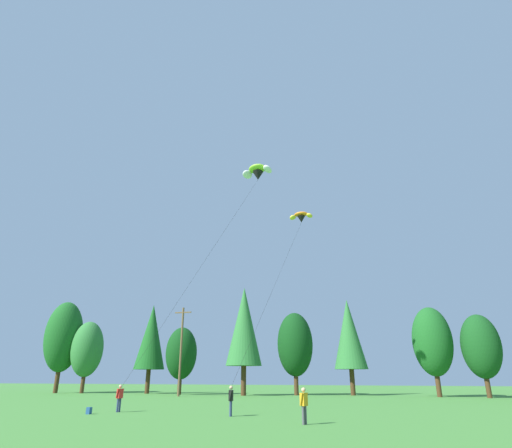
# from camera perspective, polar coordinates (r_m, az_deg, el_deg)

# --- Properties ---
(treeline_tree_a) EXTENTS (5.25, 5.25, 12.79)m
(treeline_tree_a) POSITION_cam_1_polar(r_m,az_deg,el_deg) (70.13, -24.63, -13.70)
(treeline_tree_a) COLOR #472D19
(treeline_tree_a) RESTS_ON ground_plane
(treeline_tree_b) EXTENTS (4.45, 4.45, 9.82)m
(treeline_tree_b) POSITION_cam_1_polar(r_m,az_deg,el_deg) (68.01, -21.90, -15.45)
(treeline_tree_b) COLOR #472D19
(treeline_tree_b) RESTS_ON ground_plane
(treeline_tree_c) EXTENTS (4.26, 4.26, 12.07)m
(treeline_tree_c) POSITION_cam_1_polar(r_m,az_deg,el_deg) (64.03, -13.99, -14.60)
(treeline_tree_c) COLOR #472D19
(treeline_tree_c) RESTS_ON ground_plane
(treeline_tree_d) EXTENTS (4.08, 4.08, 8.46)m
(treeline_tree_d) POSITION_cam_1_polar(r_m,az_deg,el_deg) (59.23, -10.08, -16.86)
(treeline_tree_d) COLOR #472D19
(treeline_tree_d) RESTS_ON ground_plane
(treeline_tree_e) EXTENTS (4.54, 4.54, 13.36)m
(treeline_tree_e) POSITION_cam_1_polar(r_m,az_deg,el_deg) (55.94, -1.63, -13.63)
(treeline_tree_e) COLOR #472D19
(treeline_tree_e) RESTS_ON ground_plane
(treeline_tree_f) EXTENTS (4.54, 4.54, 10.14)m
(treeline_tree_f) POSITION_cam_1_polar(r_m,az_deg,el_deg) (56.83, 5.31, -15.92)
(treeline_tree_f) COLOR #472D19
(treeline_tree_f) RESTS_ON ground_plane
(treeline_tree_g) EXTENTS (4.20, 4.20, 11.83)m
(treeline_tree_g) POSITION_cam_1_polar(r_m,az_deg,el_deg) (57.77, 12.48, -14.34)
(treeline_tree_g) COLOR #472D19
(treeline_tree_g) RESTS_ON ground_plane
(treeline_tree_h) EXTENTS (4.53, 4.53, 10.12)m
(treeline_tree_h) POSITION_cam_1_polar(r_m,az_deg,el_deg) (55.83, 22.77, -14.45)
(treeline_tree_h) COLOR #472D19
(treeline_tree_h) RESTS_ON ground_plane
(treeline_tree_i) EXTENTS (4.22, 4.22, 8.98)m
(treeline_tree_i) POSITION_cam_1_polar(r_m,az_deg,el_deg) (55.72, 28.18, -14.39)
(treeline_tree_i) COLOR #472D19
(treeline_tree_i) RESTS_ON ground_plane
(utility_pole) EXTENTS (2.20, 0.26, 10.37)m
(utility_pole) POSITION_cam_1_polar(r_m,az_deg,el_deg) (54.29, -10.12, -16.24)
(utility_pole) COLOR brown
(utility_pole) RESTS_ON ground_plane
(kite_flyer_near) EXTENTS (0.30, 0.59, 1.69)m
(kite_flyer_near) POSITION_cam_1_polar(r_m,az_deg,el_deg) (31.55, -17.99, -21.28)
(kite_flyer_near) COLOR navy
(kite_flyer_near) RESTS_ON ground_plane
(kite_flyer_mid) EXTENTS (0.32, 0.59, 1.69)m
(kite_flyer_mid) POSITION_cam_1_polar(r_m,az_deg,el_deg) (27.10, -3.42, -22.50)
(kite_flyer_mid) COLOR navy
(kite_flyer_mid) RESTS_ON ground_plane
(kite_flyer_far) EXTENTS (0.38, 0.60, 1.69)m
(kite_flyer_far) POSITION_cam_1_polar(r_m,az_deg,el_deg) (22.69, 6.51, -22.92)
(kite_flyer_far) COLOR #4C4C51
(kite_flyer_far) RESTS_ON ground_plane
(parafoil_kite_high_lime_white) EXTENTS (7.82, 13.45, 22.46)m
(parafoil_kite_high_lime_white) POSITION_cam_1_polar(r_m,az_deg,el_deg) (45.37, 0.20, 7.07)
(parafoil_kite_high_lime_white) COLOR #93D633
(parafoil_kite_mid_orange) EXTENTS (2.80, 18.75, 18.49)m
(parafoil_kite_mid_orange) POSITION_cam_1_polar(r_m,az_deg,el_deg) (47.44, 6.13, 0.98)
(parafoil_kite_mid_orange) COLOR orange
(backpack) EXTENTS (0.29, 0.35, 0.40)m
(backpack) POSITION_cam_1_polar(r_m,az_deg,el_deg) (30.50, -21.69, -22.45)
(backpack) COLOR #234C89
(backpack) RESTS_ON ground_plane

